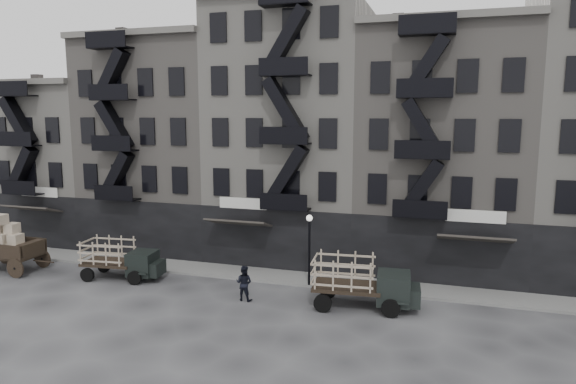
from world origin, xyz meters
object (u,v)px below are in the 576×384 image
(wagon, at_px, (6,238))
(stake_truck_west, at_px, (120,256))
(stake_truck_east, at_px, (362,279))
(pedestrian_mid, at_px, (244,283))

(wagon, bearing_deg, stake_truck_west, 5.32)
(wagon, relative_size, stake_truck_west, 0.86)
(wagon, height_order, stake_truck_east, wagon)
(stake_truck_west, distance_m, stake_truck_east, 14.79)
(stake_truck_east, bearing_deg, wagon, 175.95)
(stake_truck_west, height_order, pedestrian_mid, stake_truck_west)
(wagon, xyz_separation_m, pedestrian_mid, (16.47, -0.45, -1.14))
(pedestrian_mid, bearing_deg, stake_truck_west, -4.10)
(wagon, relative_size, stake_truck_east, 0.78)
(stake_truck_west, bearing_deg, wagon, 178.93)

